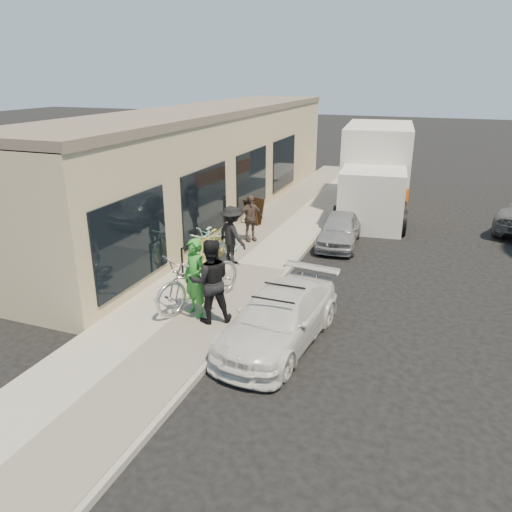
% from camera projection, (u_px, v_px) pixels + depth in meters
% --- Properties ---
extents(ground, '(120.00, 120.00, 0.00)m').
position_uv_depth(ground, '(266.00, 323.00, 11.56)').
color(ground, black).
rests_on(ground, ground).
extents(sidewalk, '(3.00, 34.00, 0.15)m').
position_uv_depth(sidewalk, '(237.00, 265.00, 14.83)').
color(sidewalk, '#9F9B8F').
rests_on(sidewalk, ground).
extents(curb, '(0.12, 34.00, 0.13)m').
position_uv_depth(curb, '(287.00, 273.00, 14.32)').
color(curb, gray).
rests_on(curb, ground).
extents(storefront, '(3.60, 20.00, 4.22)m').
position_uv_depth(storefront, '(210.00, 163.00, 19.58)').
color(storefront, tan).
rests_on(storefront, ground).
extents(bike_rack, '(0.06, 0.61, 0.86)m').
position_uv_depth(bike_rack, '(187.00, 256.00, 13.83)').
color(bike_rack, black).
rests_on(bike_rack, sidewalk).
extents(sandwich_board, '(0.75, 0.75, 0.94)m').
position_uv_depth(sandwich_board, '(254.00, 212.00, 18.41)').
color(sandwich_board, '#311D0D').
rests_on(sandwich_board, sidewalk).
extents(sedan_white, '(2.02, 4.14, 1.20)m').
position_uv_depth(sedan_white, '(279.00, 318.00, 10.57)').
color(sedan_white, silver).
rests_on(sedan_white, ground).
extents(sedan_silver, '(1.53, 3.27, 1.08)m').
position_uv_depth(sedan_silver, '(339.00, 229.00, 16.66)').
color(sedan_silver, '#9E9FA3').
rests_on(sedan_silver, ground).
extents(moving_truck, '(3.32, 7.22, 3.44)m').
position_uv_depth(moving_truck, '(376.00, 174.00, 20.61)').
color(moving_truck, silver).
rests_on(moving_truck, ground).
extents(tandem_bike, '(1.75, 2.77, 1.37)m').
position_uv_depth(tandem_bike, '(199.00, 279.00, 11.90)').
color(tandem_bike, silver).
rests_on(tandem_bike, sidewalk).
extents(woman_rider, '(0.80, 0.68, 1.85)m').
position_uv_depth(woman_rider, '(195.00, 278.00, 11.35)').
color(woman_rider, '#2E8C30').
rests_on(woman_rider, sidewalk).
extents(man_standing, '(1.19, 1.12, 1.94)m').
position_uv_depth(man_standing, '(210.00, 281.00, 11.05)').
color(man_standing, black).
rests_on(man_standing, sidewalk).
extents(cruiser_bike_a, '(0.54, 1.78, 1.06)m').
position_uv_depth(cruiser_bike_a, '(205.00, 247.00, 14.52)').
color(cruiser_bike_a, '#95DED0').
rests_on(cruiser_bike_a, sidewalk).
extents(cruiser_bike_b, '(1.35, 2.04, 1.01)m').
position_uv_depth(cruiser_bike_b, '(217.00, 242.00, 15.05)').
color(cruiser_bike_b, '#95DED0').
rests_on(cruiser_bike_b, sidewalk).
extents(cruiser_bike_c, '(0.70, 1.67, 0.97)m').
position_uv_depth(cruiser_bike_c, '(209.00, 247.00, 14.64)').
color(cruiser_bike_c, gold).
rests_on(cruiser_bike_c, sidewalk).
extents(bystander_a, '(1.28, 1.10, 1.72)m').
position_uv_depth(bystander_a, '(232.00, 235.00, 14.55)').
color(bystander_a, black).
rests_on(bystander_a, sidewalk).
extents(bystander_b, '(0.92, 0.90, 1.56)m').
position_uv_depth(bystander_b, '(250.00, 218.00, 16.50)').
color(bystander_b, '#4E3E38').
rests_on(bystander_b, sidewalk).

